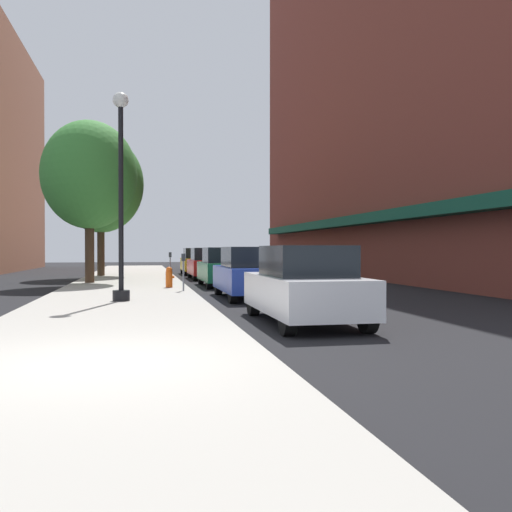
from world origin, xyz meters
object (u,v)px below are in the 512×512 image
object	(u,v)px
tree_mid	(101,184)
car_red	(207,264)
lamppost	(121,192)
car_green	(223,267)
car_yellow	(197,262)
parking_meter_far	(183,267)
car_blue	(249,273)
fire_hydrant	(169,277)
parking_meter_near	(170,262)
car_white	(304,286)
tree_near	(89,175)

from	to	relation	value
tree_mid	car_red	xyz separation A→B (m)	(5.61, -2.59, -4.38)
lamppost	car_red	size ratio (longest dim) A/B	1.37
tree_mid	car_green	distance (m)	11.11
lamppost	car_yellow	size ratio (longest dim) A/B	1.37
parking_meter_far	car_blue	world-z (taller)	car_blue
fire_hydrant	parking_meter_far	size ratio (longest dim) A/B	0.60
car_blue	car_yellow	xyz separation A→B (m)	(0.00, 17.54, 0.00)
parking_meter_far	car_green	bearing A→B (deg)	62.56
car_green	parking_meter_near	bearing A→B (deg)	110.13
lamppost	car_white	world-z (taller)	lamppost
parking_meter_near	tree_mid	bearing A→B (deg)	142.41
lamppost	tree_mid	bearing A→B (deg)	95.96
tree_near	fire_hydrant	bearing A→B (deg)	-49.35
parking_meter_far	car_yellow	bearing A→B (deg)	82.78
parking_meter_near	car_yellow	world-z (taller)	car_yellow
parking_meter_near	car_blue	size ratio (longest dim) A/B	0.30
car_white	car_green	bearing A→B (deg)	88.44
fire_hydrant	tree_near	bearing A→B (deg)	130.65
car_white	car_blue	world-z (taller)	same
tree_mid	tree_near	bearing A→B (deg)	-90.16
car_blue	car_yellow	distance (m)	17.54
car_green	lamppost	bearing A→B (deg)	-117.21
parking_meter_far	tree_near	world-z (taller)	tree_near
parking_meter_near	tree_mid	size ratio (longest dim) A/B	0.17
tree_near	tree_mid	xyz separation A→B (m)	(0.02, 6.63, 0.36)
tree_mid	parking_meter_near	bearing A→B (deg)	-37.59
car_blue	tree_mid	bearing A→B (deg)	112.48
car_white	car_red	xyz separation A→B (m)	(0.00, 18.09, 0.00)
lamppost	parking_meter_near	bearing A→B (deg)	81.21
car_green	tree_mid	bearing A→B (deg)	124.63
fire_hydrant	car_green	size ratio (longest dim) A/B	0.18
car_red	car_yellow	size ratio (longest dim) A/B	1.00
car_blue	car_red	distance (m)	11.85
parking_meter_near	car_red	xyz separation A→B (m)	(1.95, 0.23, -0.14)
parking_meter_near	tree_near	xyz separation A→B (m)	(-3.68, -3.81, 3.88)
parking_meter_near	car_white	distance (m)	17.96
car_red	car_green	bearing A→B (deg)	-90.73
fire_hydrant	parking_meter_far	xyz separation A→B (m)	(0.41, -1.84, 0.43)
tree_near	car_yellow	bearing A→B (deg)	59.95
tree_mid	car_blue	distance (m)	16.10
parking_meter_far	car_yellow	distance (m)	15.51
lamppost	tree_mid	distance (m)	16.04
tree_near	car_blue	bearing A→B (deg)	-54.18
parking_meter_far	tree_mid	xyz separation A→B (m)	(-3.66, 12.28, 4.24)
car_blue	lamppost	bearing A→B (deg)	-159.37
car_white	car_red	world-z (taller)	same
parking_meter_near	tree_near	size ratio (longest dim) A/B	0.18
car_white	fire_hydrant	bearing A→B (deg)	101.43
car_white	car_yellow	distance (m)	23.78
car_yellow	car_green	bearing A→B (deg)	-91.91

